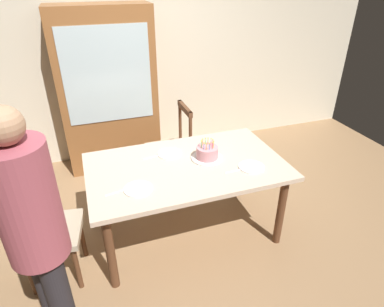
% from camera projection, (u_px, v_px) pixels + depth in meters
% --- Properties ---
extents(ground, '(6.40, 6.40, 0.00)m').
position_uv_depth(ground, '(187.00, 231.00, 3.17)').
color(ground, '#93704C').
extents(back_wall, '(6.40, 0.10, 2.60)m').
position_uv_depth(back_wall, '(139.00, 53.00, 4.06)').
color(back_wall, beige).
rests_on(back_wall, ground).
extents(dining_table, '(1.67, 1.00, 0.75)m').
position_uv_depth(dining_table, '(187.00, 173.00, 2.85)').
color(dining_table, beige).
rests_on(dining_table, ground).
extents(birthday_cake, '(0.28, 0.28, 0.18)m').
position_uv_depth(birthday_cake, '(207.00, 153.00, 2.87)').
color(birthday_cake, silver).
rests_on(birthday_cake, dining_table).
extents(plate_near_celebrant, '(0.22, 0.22, 0.01)m').
position_uv_depth(plate_near_celebrant, '(138.00, 189.00, 2.49)').
color(plate_near_celebrant, white).
rests_on(plate_near_celebrant, dining_table).
extents(plate_far_side, '(0.22, 0.22, 0.01)m').
position_uv_depth(plate_far_side, '(170.00, 153.00, 2.97)').
color(plate_far_side, white).
rests_on(plate_far_side, dining_table).
extents(plate_near_guest, '(0.22, 0.22, 0.01)m').
position_uv_depth(plate_near_guest, '(251.00, 167.00, 2.76)').
color(plate_near_guest, white).
rests_on(plate_near_guest, dining_table).
extents(fork_near_celebrant, '(0.18, 0.05, 0.01)m').
position_uv_depth(fork_near_celebrant, '(117.00, 192.00, 2.45)').
color(fork_near_celebrant, silver).
rests_on(fork_near_celebrant, dining_table).
extents(fork_far_side, '(0.18, 0.04, 0.01)m').
position_uv_depth(fork_far_side, '(153.00, 157.00, 2.92)').
color(fork_far_side, silver).
rests_on(fork_far_side, dining_table).
extents(fork_near_guest, '(0.18, 0.02, 0.01)m').
position_uv_depth(fork_near_guest, '(235.00, 171.00, 2.71)').
color(fork_near_guest, silver).
rests_on(fork_near_guest, dining_table).
extents(chair_spindle_back, '(0.44, 0.44, 0.95)m').
position_uv_depth(chair_spindle_back, '(171.00, 149.00, 3.65)').
color(chair_spindle_back, tan).
rests_on(chair_spindle_back, ground).
extents(chair_upholstered, '(0.51, 0.50, 0.95)m').
position_uv_depth(chair_upholstered, '(37.00, 225.00, 2.46)').
color(chair_upholstered, tan).
rests_on(chair_upholstered, ground).
extents(person_celebrant, '(0.32, 0.32, 1.69)m').
position_uv_depth(person_celebrant, '(36.00, 233.00, 1.77)').
color(person_celebrant, '#262328').
rests_on(person_celebrant, ground).
extents(china_cabinet, '(1.10, 0.45, 1.90)m').
position_uv_depth(china_cabinet, '(108.00, 91.00, 3.86)').
color(china_cabinet, brown).
rests_on(china_cabinet, ground).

